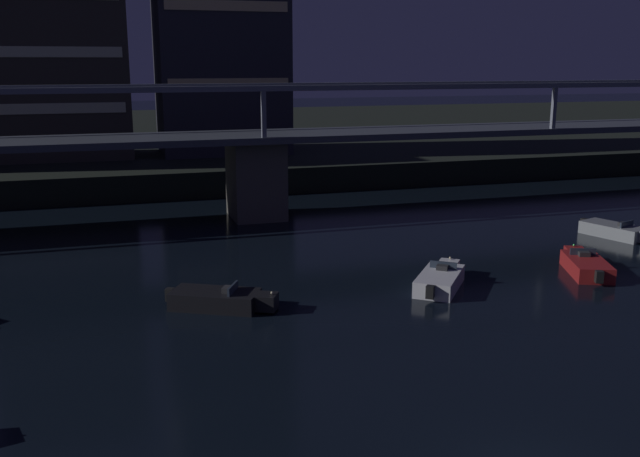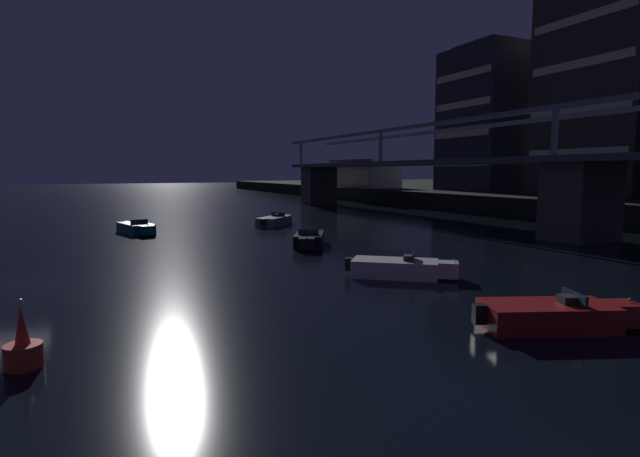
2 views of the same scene
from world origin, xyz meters
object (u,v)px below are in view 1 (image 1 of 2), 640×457
(river_bridge, at_px, (255,154))
(speedboat_near_left, at_px, (585,265))
(speedboat_mid_center, at_px, (220,300))
(speedboat_near_center, at_px, (617,231))
(tower_west_tall, at_px, (47,23))
(speedboat_mid_left, at_px, (440,279))

(river_bridge, xyz_separation_m, speedboat_near_left, (13.72, -18.72, -4.11))
(speedboat_mid_center, bearing_deg, speedboat_near_center, 12.56)
(speedboat_near_left, height_order, speedboat_mid_center, same)
(tower_west_tall, distance_m, speedboat_near_center, 50.59)
(tower_west_tall, relative_size, speedboat_near_center, 4.76)
(river_bridge, relative_size, speedboat_mid_left, 20.41)
(tower_west_tall, distance_m, speedboat_near_left, 50.68)
(river_bridge, height_order, speedboat_near_center, river_bridge)
(speedboat_near_left, bearing_deg, speedboat_mid_left, -179.79)
(tower_west_tall, bearing_deg, river_bridge, -56.05)
(speedboat_near_center, bearing_deg, tower_west_tall, 135.84)
(tower_west_tall, distance_m, speedboat_mid_left, 46.56)
(river_bridge, bearing_deg, speedboat_mid_center, -107.04)
(speedboat_mid_left, bearing_deg, tower_west_tall, 116.02)
(tower_west_tall, xyz_separation_m, speedboat_mid_center, (8.58, -39.76, -13.86))
(speedboat_near_left, distance_m, speedboat_mid_left, 8.48)
(speedboat_near_left, height_order, speedboat_near_center, same)
(tower_west_tall, relative_size, speedboat_mid_left, 5.26)
(speedboat_near_left, relative_size, speedboat_near_center, 0.99)
(speedboat_near_left, bearing_deg, speedboat_near_center, 41.02)
(speedboat_near_center, bearing_deg, speedboat_mid_center, -167.44)
(river_bridge, height_order, speedboat_mid_center, river_bridge)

